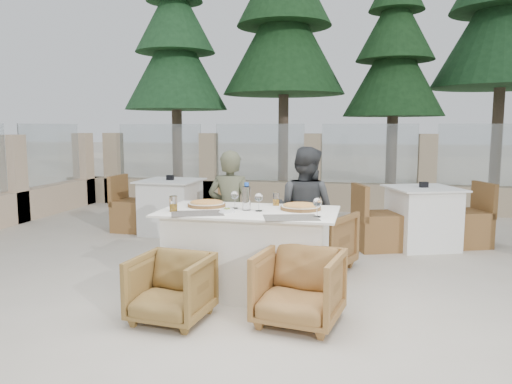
% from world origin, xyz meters
% --- Properties ---
extents(ground, '(80.00, 80.00, 0.00)m').
position_xyz_m(ground, '(0.00, 0.00, 0.00)').
color(ground, beige).
rests_on(ground, ground).
extents(sand_patch, '(30.00, 16.00, 0.01)m').
position_xyz_m(sand_patch, '(0.00, 14.00, 0.01)').
color(sand_patch, beige).
rests_on(sand_patch, ground).
extents(perimeter_wall_far, '(10.00, 0.34, 1.60)m').
position_xyz_m(perimeter_wall_far, '(0.00, 4.80, 0.80)').
color(perimeter_wall_far, tan).
rests_on(perimeter_wall_far, ground).
extents(pine_far_left, '(2.42, 2.42, 5.50)m').
position_xyz_m(pine_far_left, '(-3.50, 7.00, 2.75)').
color(pine_far_left, '#214F28').
rests_on(pine_far_left, ground).
extents(pine_mid_left, '(2.86, 2.86, 6.50)m').
position_xyz_m(pine_mid_left, '(-1.00, 7.50, 3.25)').
color(pine_mid_left, '#1D451F').
rests_on(pine_mid_left, ground).
extents(pine_centre, '(2.20, 2.20, 5.00)m').
position_xyz_m(pine_centre, '(1.50, 7.20, 2.50)').
color(pine_centre, '#1B3F1C').
rests_on(pine_centre, ground).
extents(pine_mid_right, '(2.99, 2.99, 6.80)m').
position_xyz_m(pine_mid_right, '(3.80, 7.80, 3.40)').
color(pine_mid_right, '#1A4020').
rests_on(pine_mid_right, ground).
extents(dining_table, '(1.60, 0.90, 0.77)m').
position_xyz_m(dining_table, '(-0.07, 0.01, 0.39)').
color(dining_table, white).
rests_on(dining_table, ground).
extents(placemat_near_left, '(0.53, 0.45, 0.00)m').
position_xyz_m(placemat_near_left, '(-0.47, -0.25, 0.77)').
color(placemat_near_left, '#58524C').
rests_on(placemat_near_left, dining_table).
extents(placemat_near_right, '(0.52, 0.42, 0.00)m').
position_xyz_m(placemat_near_right, '(0.36, -0.28, 0.77)').
color(placemat_near_right, '#605C53').
rests_on(placemat_near_right, dining_table).
extents(pizza_left, '(0.48, 0.48, 0.05)m').
position_xyz_m(pizza_left, '(-0.52, 0.14, 0.79)').
color(pizza_left, '#CE631C').
rests_on(pizza_left, dining_table).
extents(pizza_right, '(0.40, 0.40, 0.05)m').
position_xyz_m(pizza_right, '(0.38, 0.15, 0.79)').
color(pizza_right, orange).
rests_on(pizza_right, dining_table).
extents(water_bottle, '(0.08, 0.08, 0.25)m').
position_xyz_m(water_bottle, '(-0.09, 0.02, 0.90)').
color(water_bottle, '#ADCAE4').
rests_on(water_bottle, dining_table).
extents(wine_glass_centre, '(0.08, 0.08, 0.18)m').
position_xyz_m(wine_glass_centre, '(-0.22, 0.07, 0.86)').
color(wine_glass_centre, white).
rests_on(wine_glass_centre, dining_table).
extents(wine_glass_near, '(0.10, 0.10, 0.18)m').
position_xyz_m(wine_glass_near, '(0.03, -0.02, 0.86)').
color(wine_glass_near, white).
rests_on(wine_glass_near, dining_table).
extents(wine_glass_corner, '(0.08, 0.08, 0.18)m').
position_xyz_m(wine_glass_corner, '(0.57, -0.20, 0.86)').
color(wine_glass_corner, white).
rests_on(wine_glass_corner, dining_table).
extents(beer_glass_left, '(0.07, 0.07, 0.14)m').
position_xyz_m(beer_glass_left, '(-0.72, -0.20, 0.84)').
color(beer_glass_left, '#C2891B').
rests_on(beer_glass_left, dining_table).
extents(beer_glass_right, '(0.07, 0.07, 0.12)m').
position_xyz_m(beer_glass_right, '(0.12, 0.33, 0.83)').
color(beer_glass_right, orange).
rests_on(beer_glass_right, dining_table).
extents(olive_dish, '(0.11, 0.11, 0.04)m').
position_xyz_m(olive_dish, '(-0.23, -0.15, 0.79)').
color(olive_dish, white).
rests_on(olive_dish, dining_table).
extents(armchair_far_left, '(0.83, 0.84, 0.64)m').
position_xyz_m(armchair_far_left, '(-0.35, 0.85, 0.32)').
color(armchair_far_left, olive).
rests_on(armchair_far_left, ground).
extents(armchair_far_right, '(0.90, 0.91, 0.64)m').
position_xyz_m(armchair_far_right, '(0.47, 0.90, 0.32)').
color(armchair_far_right, brown).
rests_on(armchair_far_right, ground).
extents(armchair_near_left, '(0.62, 0.64, 0.53)m').
position_xyz_m(armchair_near_left, '(-0.51, -0.80, 0.26)').
color(armchair_near_left, olive).
rests_on(armchair_near_left, ground).
extents(armchair_near_right, '(0.72, 0.73, 0.58)m').
position_xyz_m(armchair_near_right, '(0.48, -0.63, 0.29)').
color(armchair_near_right, olive).
rests_on(armchair_near_right, ground).
extents(diner_left, '(0.47, 0.31, 1.29)m').
position_xyz_m(diner_left, '(-0.40, 0.55, 0.65)').
color(diner_left, '#4C4E39').
rests_on(diner_left, ground).
extents(diner_right, '(0.78, 0.69, 1.33)m').
position_xyz_m(diner_right, '(0.36, 0.69, 0.66)').
color(diner_right, '#37393C').
rests_on(diner_right, ground).
extents(bg_table_a, '(1.67, 0.87, 0.77)m').
position_xyz_m(bg_table_a, '(-1.77, 2.28, 0.39)').
color(bg_table_a, white).
rests_on(bg_table_a, ground).
extents(bg_table_b, '(1.82, 1.35, 0.77)m').
position_xyz_m(bg_table_b, '(1.67, 2.15, 0.39)').
color(bg_table_b, white).
rests_on(bg_table_b, ground).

